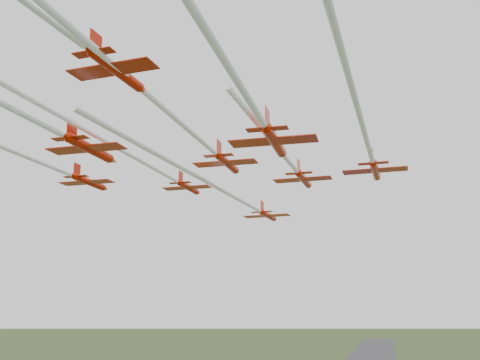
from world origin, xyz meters
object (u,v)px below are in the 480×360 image
(jet_row4_right, at_px, (248,99))
(jet_lead, at_px, (237,198))
(jet_row2_left, at_px, (156,169))
(jet_row3_left, at_px, (29,158))
(jet_row2_right, at_px, (292,165))
(jet_row3_right, at_px, (366,136))
(jet_row3_mid, at_px, (195,136))

(jet_row4_right, bearing_deg, jet_lead, 105.69)
(jet_row2_left, xyz_separation_m, jet_row3_left, (-12.04, -13.67, -0.97))
(jet_row2_left, relative_size, jet_row3_left, 0.91)
(jet_lead, bearing_deg, jet_row3_left, -123.11)
(jet_row2_right, distance_m, jet_row3_right, 21.36)
(jet_row2_right, bearing_deg, jet_row3_right, -56.85)
(jet_row3_mid, bearing_deg, jet_row2_left, 129.78)
(jet_row2_left, distance_m, jet_row3_mid, 17.62)
(jet_lead, distance_m, jet_row3_mid, 27.61)
(jet_row2_right, distance_m, jet_row4_right, 30.81)
(jet_lead, distance_m, jet_row3_left, 34.47)
(jet_row2_left, bearing_deg, jet_row3_left, -130.39)
(jet_lead, height_order, jet_row4_right, jet_row4_right)
(jet_row3_right, relative_size, jet_row4_right, 1.04)
(jet_row2_right, height_order, jet_row3_right, jet_row2_right)
(jet_row3_mid, bearing_deg, jet_row4_right, -54.24)
(jet_row3_left, bearing_deg, jet_row3_right, -2.10)
(jet_row2_left, xyz_separation_m, jet_row4_right, (21.68, -28.12, -1.94))
(jet_row3_mid, height_order, jet_row3_right, jet_row3_mid)
(jet_row4_right, bearing_deg, jet_row2_right, 91.11)
(jet_row2_right, xyz_separation_m, jet_row3_left, (-32.33, -16.27, -0.82))
(jet_row2_right, bearing_deg, jet_row2_left, -171.05)
(jet_lead, height_order, jet_row2_left, jet_row2_left)
(jet_lead, bearing_deg, jet_row2_right, -40.21)
(jet_row2_left, xyz_separation_m, jet_row2_right, (20.29, 2.60, -0.16))
(jet_row4_right, bearing_deg, jet_row3_left, 155.32)
(jet_row2_left, distance_m, jet_row3_left, 18.24)
(jet_lead, height_order, jet_row3_mid, jet_row3_mid)
(jet_row2_right, bearing_deg, jet_row4_right, -85.76)
(jet_row2_left, distance_m, jet_row2_right, 20.46)
(jet_row2_left, bearing_deg, jet_row4_right, -51.38)
(jet_lead, height_order, jet_row3_left, jet_row3_left)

